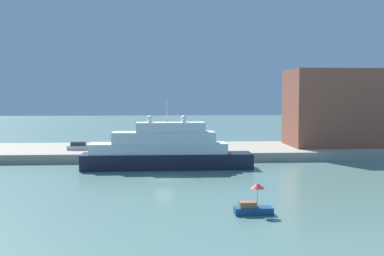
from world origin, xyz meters
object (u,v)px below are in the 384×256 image
at_px(large_yacht, 165,150).
at_px(harbor_building, 333,108).
at_px(person_figure, 110,146).
at_px(parked_car, 79,146).
at_px(mooring_bollard, 175,150).
at_px(small_motorboat, 253,205).

bearing_deg(large_yacht, harbor_building, 27.68).
xyz_separation_m(large_yacht, person_figure, (-9.63, 12.69, -0.54)).
bearing_deg(parked_car, mooring_bollard, -17.65).
distance_m(person_figure, mooring_bollard, 12.41).
distance_m(parked_car, person_figure, 5.70).
bearing_deg(large_yacht, small_motorboat, -74.94).
relative_size(large_yacht, small_motorboat, 7.16).
bearing_deg(person_figure, large_yacht, -52.79).
height_order(parked_car, person_figure, person_figure).
height_order(harbor_building, person_figure, harbor_building).
height_order(large_yacht, small_motorboat, large_yacht).
bearing_deg(parked_car, large_yacht, -41.28).
distance_m(parked_car, mooring_bollard, 17.97).
height_order(small_motorboat, harbor_building, harbor_building).
xyz_separation_m(small_motorboat, mooring_bollard, (-6.24, 37.99, 1.07)).
bearing_deg(small_motorboat, harbor_building, 62.03).
height_order(harbor_building, mooring_bollard, harbor_building).
distance_m(large_yacht, mooring_bollard, 8.22).
bearing_deg(small_motorboat, large_yacht, 105.06).
height_order(small_motorboat, mooring_bollard, small_motorboat).
bearing_deg(person_figure, parked_car, 172.66).
relative_size(small_motorboat, harbor_building, 0.21).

